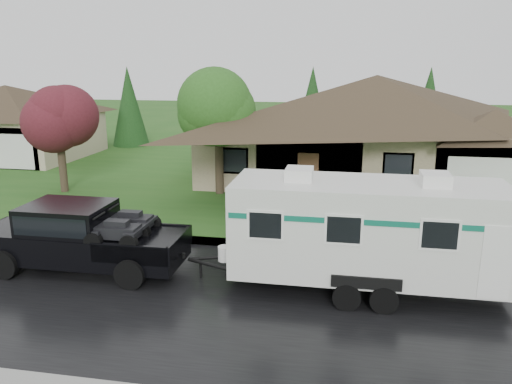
{
  "coord_description": "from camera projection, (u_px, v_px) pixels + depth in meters",
  "views": [
    {
      "loc": [
        0.44,
        -14.33,
        6.38
      ],
      "look_at": [
        -2.5,
        2.0,
        2.08
      ],
      "focal_mm": 35.0,
      "sensor_mm": 36.0,
      "label": 1
    }
  ],
  "objects": [
    {
      "name": "shrub_row",
      "position": [
        376.0,
        187.0,
        23.68
      ],
      "size": [
        13.6,
        1.0,
        1.0
      ],
      "color": "#143814",
      "rests_on": "lawn"
    },
    {
      "name": "tree_red",
      "position": [
        58.0,
        119.0,
        24.06
      ],
      "size": [
        3.12,
        3.12,
        5.17
      ],
      "color": "#382B1E",
      "rests_on": "lawn"
    },
    {
      "name": "curb",
      "position": [
        327.0,
        249.0,
        17.45
      ],
      "size": [
        140.0,
        0.5,
        0.15
      ],
      "primitive_type": "cube",
      "color": "gray",
      "rests_on": "ground"
    },
    {
      "name": "lawn",
      "position": [
        336.0,
        172.0,
        29.6
      ],
      "size": [
        140.0,
        26.0,
        0.15
      ],
      "primitive_type": "cube",
      "color": "#235319",
      "rests_on": "ground"
    },
    {
      "name": "house_far",
      "position": [
        10.0,
        115.0,
        33.42
      ],
      "size": [
        10.8,
        8.64,
        5.8
      ],
      "color": "tan",
      "rests_on": "lawn"
    },
    {
      "name": "house_main",
      "position": [
        381.0,
        116.0,
        27.21
      ],
      "size": [
        19.44,
        10.8,
        6.9
      ],
      "color": "gray",
      "rests_on": "lawn"
    },
    {
      "name": "road",
      "position": [
        321.0,
        307.0,
        13.42
      ],
      "size": [
        140.0,
        8.0,
        0.01
      ],
      "primitive_type": "cube",
      "color": "black",
      "rests_on": "ground"
    },
    {
      "name": "tree_left_green",
      "position": [
        218.0,
        109.0,
        23.58
      ],
      "size": [
        3.57,
        3.57,
        5.91
      ],
      "color": "#382B1E",
      "rests_on": "lawn"
    },
    {
      "name": "pickup_truck",
      "position": [
        79.0,
        235.0,
        15.64
      ],
      "size": [
        6.41,
        2.44,
        2.14
      ],
      "color": "black",
      "rests_on": "ground"
    },
    {
      "name": "travel_trailer",
      "position": [
        367.0,
        229.0,
        13.94
      ],
      "size": [
        7.91,
        2.78,
        3.55
      ],
      "color": "silver",
      "rests_on": "ground"
    },
    {
      "name": "ground",
      "position": [
        324.0,
        277.0,
        15.33
      ],
      "size": [
        140.0,
        140.0,
        0.0
      ],
      "primitive_type": "plane",
      "color": "#235319",
      "rests_on": "ground"
    }
  ]
}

